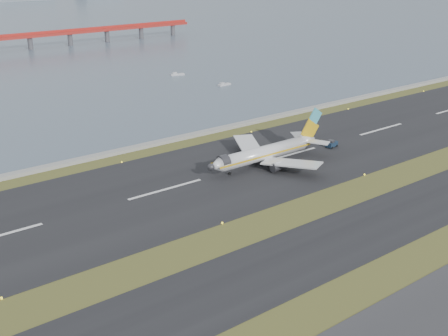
% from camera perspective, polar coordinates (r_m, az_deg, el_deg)
% --- Properties ---
extents(ground, '(1000.00, 1000.00, 0.00)m').
position_cam_1_polar(ground, '(112.08, 2.13, -7.10)').
color(ground, '#38491A').
rests_on(ground, ground).
extents(taxiway_strip, '(1000.00, 18.00, 0.10)m').
position_cam_1_polar(taxiway_strip, '(104.26, 6.33, -9.54)').
color(taxiway_strip, black).
rests_on(taxiway_strip, ground).
extents(runway_strip, '(1000.00, 45.00, 0.10)m').
position_cam_1_polar(runway_strip, '(134.30, -5.95, -2.18)').
color(runway_strip, black).
rests_on(runway_strip, ground).
extents(seawall, '(1000.00, 2.50, 1.00)m').
position_cam_1_polar(seawall, '(158.95, -11.59, 1.44)').
color(seawall, gray).
rests_on(seawall, ground).
extents(airliner, '(38.52, 32.89, 12.80)m').
position_cam_1_polar(airliner, '(148.40, 4.42, 1.60)').
color(airliner, silver).
rests_on(airliner, ground).
extents(pushback_tug, '(3.84, 2.61, 2.28)m').
position_cam_1_polar(pushback_tug, '(164.80, 10.87, 2.43)').
color(pushback_tug, '#15263C').
rests_on(pushback_tug, ground).
extents(workboat_near, '(6.20, 2.47, 1.47)m').
position_cam_1_polar(workboat_near, '(238.55, -0.01, 8.48)').
color(workboat_near, '#B8B8BD').
rests_on(workboat_near, ground).
extents(workboat_far, '(6.54, 3.70, 1.52)m').
position_cam_1_polar(workboat_far, '(259.76, -4.80, 9.47)').
color(workboat_far, '#B8B8BD').
rests_on(workboat_far, ground).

